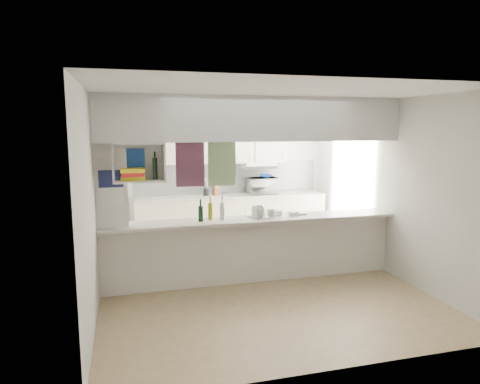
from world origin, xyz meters
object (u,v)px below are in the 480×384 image
object	(u,v)px
bowl	(265,176)
wine_bottles	(212,211)
dish_rack	(260,212)
microwave	(263,186)

from	to	relation	value
bowl	wine_bottles	distance (m)	2.53
dish_rack	bowl	bearing A→B (deg)	54.22
microwave	dish_rack	world-z (taller)	microwave
dish_rack	wine_bottles	distance (m)	0.70
microwave	bowl	bearing A→B (deg)	140.28
microwave	bowl	distance (m)	0.19
microwave	dish_rack	xyz separation A→B (m)	(-0.72, -2.08, -0.08)
bowl	dish_rack	xyz separation A→B (m)	(-0.76, -2.05, -0.27)
wine_bottles	bowl	bearing A→B (deg)	54.64
microwave	wine_bottles	world-z (taller)	wine_bottles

